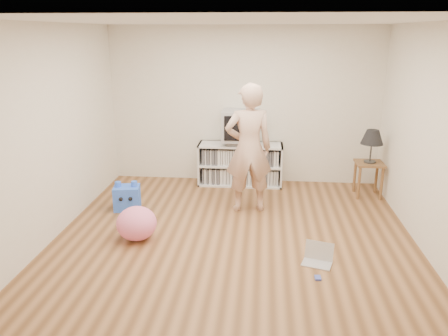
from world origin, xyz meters
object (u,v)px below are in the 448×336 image
dvd_deck (241,142)px  table_lamp (372,138)px  person (249,149)px  plush_pink (137,223)px  side_table (369,171)px  laptop (318,257)px  media_unit (240,164)px  plush_blue (127,197)px  crt_tv (241,125)px

dvd_deck → table_lamp: bearing=-10.3°
person → plush_pink: person is taller
table_lamp → person: bearing=-158.4°
side_table → person: 2.06m
dvd_deck → laptop: dvd_deck is taller
side_table → person: size_ratio=0.30×
dvd_deck → table_lamp: 2.07m
table_lamp → side_table: bearing=0.0°
person → plush_pink: 1.86m
media_unit → plush_pink: 2.50m
plush_blue → media_unit: bearing=28.7°
side_table → plush_blue: 3.72m
side_table → media_unit: bearing=169.2°
table_lamp → plush_pink: size_ratio=1.03×
crt_tv → person: size_ratio=0.33×
media_unit → laptop: 2.80m
plush_pink → plush_blue: bearing=114.0°
crt_tv → table_lamp: crt_tv is taller
dvd_deck → plush_pink: (-1.16, -2.19, -0.52)m
dvd_deck → media_unit: bearing=90.0°
media_unit → dvd_deck: 0.39m
table_lamp → plush_pink: bearing=-150.3°
person → plush_pink: size_ratio=3.69×
table_lamp → plush_blue: (-3.61, -0.89, -0.76)m
side_table → plush_pink: bearing=-150.3°
plush_blue → plush_pink: plush_blue is taller
table_lamp → person: person is taller
dvd_deck → side_table: 2.09m
person → plush_blue: (-1.75, -0.15, -0.74)m
person → crt_tv: bearing=-92.8°
person → plush_pink: bearing=27.2°
person → plush_blue: size_ratio=4.32×
table_lamp → laptop: (-1.00, -2.20, -0.88)m
dvd_deck → plush_pink: 2.54m
plush_blue → crt_tv: bearing=28.3°
person → plush_blue: 1.91m
plush_pink → table_lamp: bearing=29.7°
dvd_deck → laptop: size_ratio=1.19×
media_unit → plush_pink: bearing=-117.8°
media_unit → laptop: (1.03, -2.58, -0.29)m
media_unit → table_lamp: bearing=-10.8°
crt_tv → table_lamp: (2.03, -0.37, -0.08)m
person → laptop: 1.90m
laptop → plush_blue: 2.92m
media_unit → plush_blue: size_ratio=3.29×
crt_tv → plush_pink: crt_tv is taller
side_table → plush_blue: size_ratio=1.29×
dvd_deck → person: size_ratio=0.24×
media_unit → crt_tv: size_ratio=2.33×
table_lamp → laptop: size_ratio=1.36×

